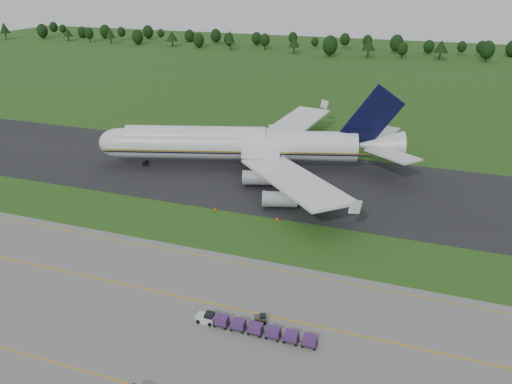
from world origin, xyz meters
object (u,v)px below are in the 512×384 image
at_px(aircraft, 242,144).
at_px(edge_markers, 246,215).
at_px(utility_cart, 260,319).
at_px(baggage_train, 253,328).

height_order(aircraft, edge_markers, aircraft).
bearing_deg(edge_markers, aircraft, 111.82).
bearing_deg(aircraft, utility_cart, -67.16).
relative_size(aircraft, edge_markers, 5.49).
bearing_deg(baggage_train, utility_cart, 86.34).
distance_m(aircraft, baggage_train, 63.76).
bearing_deg(baggage_train, edge_markers, 111.86).
bearing_deg(utility_cart, edge_markers, 113.67).
distance_m(baggage_train, edge_markers, 36.05).
distance_m(utility_cart, edge_markers, 33.83).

